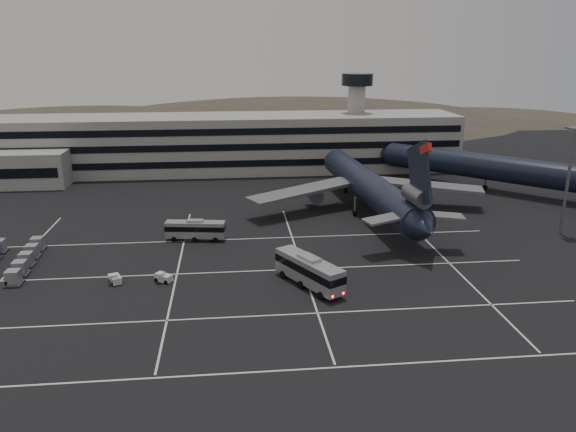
{
  "coord_description": "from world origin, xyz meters",
  "views": [
    {
      "loc": [
        2.04,
        -70.78,
        31.25
      ],
      "look_at": [
        10.9,
        14.09,
        5.0
      ],
      "focal_mm": 35.0,
      "sensor_mm": 36.0,
      "label": 1
    }
  ],
  "objects_px": {
    "bus_near": "(309,270)",
    "uld_cluster": "(6,261)",
    "trijet_main": "(370,187)",
    "tug_a": "(116,279)",
    "bus_far": "(195,229)"
  },
  "relations": [
    {
      "from": "bus_near",
      "to": "tug_a",
      "type": "distance_m",
      "value": 26.4
    },
    {
      "from": "bus_near",
      "to": "tug_a",
      "type": "relative_size",
      "value": 4.52
    },
    {
      "from": "trijet_main",
      "to": "bus_far",
      "type": "distance_m",
      "value": 34.66
    },
    {
      "from": "bus_near",
      "to": "trijet_main",
      "type": "bearing_deg",
      "value": 34.28
    },
    {
      "from": "trijet_main",
      "to": "uld_cluster",
      "type": "xyz_separation_m",
      "value": [
        -59.19,
        -21.45,
        -4.23
      ]
    },
    {
      "from": "bus_near",
      "to": "uld_cluster",
      "type": "distance_m",
      "value": 44.46
    },
    {
      "from": "bus_near",
      "to": "tug_a",
      "type": "xyz_separation_m",
      "value": [
        -26.09,
        3.66,
        -1.69
      ]
    },
    {
      "from": "trijet_main",
      "to": "bus_near",
      "type": "bearing_deg",
      "value": -120.76
    },
    {
      "from": "bus_near",
      "to": "uld_cluster",
      "type": "xyz_separation_m",
      "value": [
        -43.03,
        11.09,
        -1.32
      ]
    },
    {
      "from": "trijet_main",
      "to": "tug_a",
      "type": "relative_size",
      "value": 21.86
    },
    {
      "from": "bus_near",
      "to": "uld_cluster",
      "type": "bearing_deg",
      "value": 136.23
    },
    {
      "from": "uld_cluster",
      "to": "bus_near",
      "type": "bearing_deg",
      "value": -14.45
    },
    {
      "from": "tug_a",
      "to": "trijet_main",
      "type": "bearing_deg",
      "value": 10.02
    },
    {
      "from": "trijet_main",
      "to": "bus_near",
      "type": "height_order",
      "value": "trijet_main"
    },
    {
      "from": "trijet_main",
      "to": "uld_cluster",
      "type": "relative_size",
      "value": 3.47
    }
  ]
}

